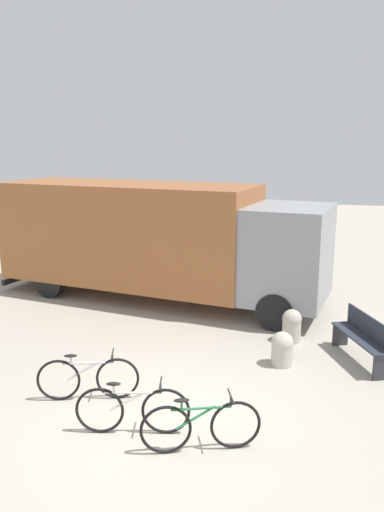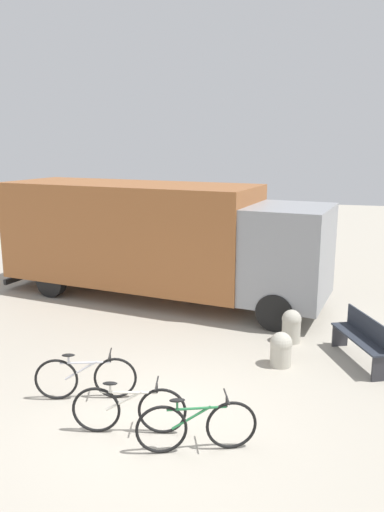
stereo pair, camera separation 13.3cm
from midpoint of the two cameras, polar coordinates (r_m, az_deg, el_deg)
ground_plane at (r=8.32m, az=-3.33°, el=-17.97°), size 60.00×60.00×0.00m
delivery_truck at (r=13.74m, az=-3.89°, el=2.25°), size 9.40×3.99×3.18m
park_bench at (r=10.52m, az=19.33°, el=-8.75°), size 1.07×1.76×0.93m
bicycle_near at (r=8.83m, az=-11.63°, el=-13.45°), size 1.65×0.62×0.83m
bicycle_middle at (r=7.81m, az=-6.73°, el=-16.99°), size 1.69×0.51×0.83m
bicycle_far at (r=7.37m, az=1.06°, el=-18.85°), size 1.62×0.68×0.83m
bollard_near_bench at (r=10.03m, az=10.51°, el=-10.36°), size 0.43×0.43×0.68m
bollard_far_bench at (r=11.18m, az=11.63°, el=-7.76°), size 0.42×0.42×0.73m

